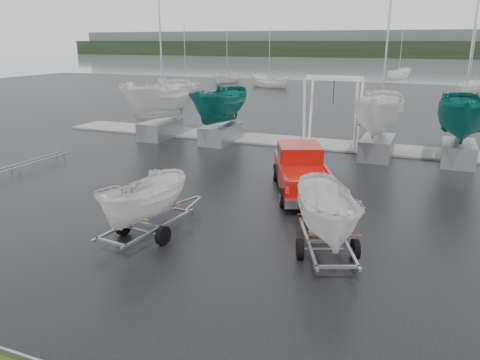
% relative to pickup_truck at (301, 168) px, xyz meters
% --- Properties ---
extents(ground_plane, '(120.00, 120.00, 0.00)m').
position_rel_pickup_truck_xyz_m(ground_plane, '(-4.22, -3.74, -0.96)').
color(ground_plane, black).
rests_on(ground_plane, ground).
extents(lake, '(300.00, 300.00, 0.00)m').
position_rel_pickup_truck_xyz_m(lake, '(-4.22, 96.26, -0.97)').
color(lake, slate).
rests_on(lake, ground).
extents(dock, '(30.00, 3.00, 0.12)m').
position_rel_pickup_truck_xyz_m(dock, '(-4.22, 9.26, -0.91)').
color(dock, gray).
rests_on(dock, ground).
extents(treeline, '(300.00, 8.00, 6.00)m').
position_rel_pickup_truck_xyz_m(treeline, '(-4.22, 166.26, 2.04)').
color(treeline, black).
rests_on(treeline, ground).
extents(far_hill, '(300.00, 6.00, 10.00)m').
position_rel_pickup_truck_xyz_m(far_hill, '(-4.22, 174.26, 4.04)').
color(far_hill, '#4C5651').
rests_on(far_hill, ground).
extents(pickup_truck, '(3.88, 5.85, 1.85)m').
position_rel_pickup_truck_xyz_m(pickup_truck, '(0.00, 0.00, 0.00)').
color(pickup_truck, '#990E08').
rests_on(pickup_truck, ground).
extents(trailer_hitched, '(2.48, 3.78, 4.80)m').
position_rel_pickup_truck_xyz_m(trailer_hitched, '(2.42, -5.78, 1.64)').
color(trailer_hitched, '#909398').
rests_on(trailer_hitched, ground).
extents(trailer_parked, '(1.83, 3.70, 4.38)m').
position_rel_pickup_truck_xyz_m(trailer_parked, '(-3.20, -6.68, 1.43)').
color(trailer_parked, '#909398').
rests_on(trailer_parked, ground).
extents(boat_hoist, '(3.30, 2.18, 4.12)m').
position_rel_pickup_truck_xyz_m(boat_hoist, '(-0.71, 9.26, 1.71)').
color(boat_hoist, silver).
rests_on(boat_hoist, ground).
extents(keelboat_0, '(2.65, 3.20, 10.83)m').
position_rel_pickup_truck_xyz_m(keelboat_0, '(-11.41, 7.26, 3.26)').
color(keelboat_0, '#909398').
rests_on(keelboat_0, ground).
extents(keelboat_1, '(2.31, 3.20, 7.23)m').
position_rel_pickup_truck_xyz_m(keelboat_1, '(-7.20, 7.46, 2.68)').
color(keelboat_1, '#909398').
rests_on(keelboat_1, ground).
extents(keelboat_2, '(2.43, 3.20, 10.60)m').
position_rel_pickup_truck_xyz_m(keelboat_2, '(2.22, 7.26, 2.89)').
color(keelboat_2, '#909398').
rests_on(keelboat_2, ground).
extents(keelboat_3, '(2.43, 3.20, 10.60)m').
position_rel_pickup_truck_xyz_m(keelboat_3, '(6.22, 7.56, 2.90)').
color(keelboat_3, '#909398').
rests_on(keelboat_3, ground).
extents(mast_rack_0, '(0.56, 6.50, 0.06)m').
position_rel_pickup_truck_xyz_m(mast_rack_0, '(-13.22, -2.74, -0.61)').
color(mast_rack_0, '#909398').
rests_on(mast_rack_0, ground).
extents(moored_boat_0, '(2.24, 2.30, 10.92)m').
position_rel_pickup_truck_xyz_m(moored_boat_0, '(-23.37, 32.10, -0.96)').
color(moored_boat_0, silver).
rests_on(moored_boat_0, ground).
extents(moored_boat_1, '(3.60, 3.57, 11.50)m').
position_rel_pickup_truck_xyz_m(moored_boat_1, '(-16.76, 43.58, -0.96)').
color(moored_boat_1, silver).
rests_on(moored_boat_1, ground).
extents(moored_boat_2, '(2.94, 2.98, 11.08)m').
position_rel_pickup_truck_xyz_m(moored_boat_2, '(8.22, 44.97, -0.96)').
color(moored_boat_2, silver).
rests_on(moored_boat_2, ground).
extents(moored_boat_4, '(2.75, 2.80, 11.05)m').
position_rel_pickup_truck_xyz_m(moored_boat_4, '(-24.97, 47.81, -0.96)').
color(moored_boat_4, silver).
rests_on(moored_boat_4, ground).
extents(moored_boat_5, '(3.34, 3.39, 11.52)m').
position_rel_pickup_truck_xyz_m(moored_boat_5, '(-1.49, 65.52, -0.96)').
color(moored_boat_5, silver).
rests_on(moored_boat_5, ground).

